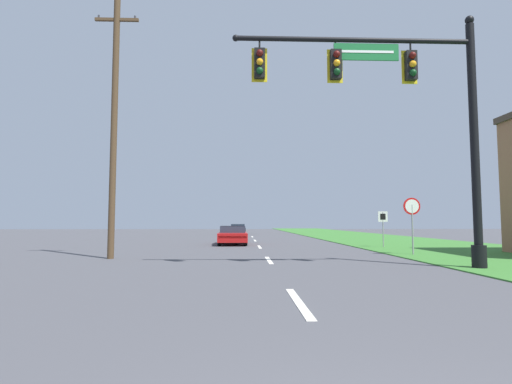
% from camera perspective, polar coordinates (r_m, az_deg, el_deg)
% --- Properties ---
extents(grass_verge_right, '(10.00, 110.00, 0.04)m').
position_cam_1_polar(grass_verge_right, '(33.47, 18.24, -6.55)').
color(grass_verge_right, '#38752D').
rests_on(grass_verge_right, ground).
extents(road_center_line, '(0.16, 34.80, 0.01)m').
position_cam_1_polar(road_center_line, '(23.45, 0.50, -7.86)').
color(road_center_line, silver).
rests_on(road_center_line, ground).
extents(signal_mast, '(7.98, 0.47, 8.17)m').
position_cam_1_polar(signal_mast, '(13.94, 21.22, 10.97)').
color(signal_mast, black).
rests_on(signal_mast, grass_verge_right).
extents(car_ahead, '(1.90, 4.52, 1.19)m').
position_cam_1_polar(car_ahead, '(26.15, -3.35, -6.17)').
color(car_ahead, black).
rests_on(car_ahead, ground).
extents(far_car, '(1.82, 4.24, 1.19)m').
position_cam_1_polar(far_car, '(47.81, -2.60, -5.31)').
color(far_car, black).
rests_on(far_car, ground).
extents(stop_sign, '(0.76, 0.07, 2.50)m').
position_cam_1_polar(stop_sign, '(19.06, 21.39, -2.81)').
color(stop_sign, gray).
rests_on(stop_sign, grass_verge_right).
extents(route_sign_post, '(0.55, 0.06, 2.03)m').
position_cam_1_polar(route_sign_post, '(24.09, 17.67, -3.95)').
color(route_sign_post, gray).
rests_on(route_sign_post, grass_verge_right).
extents(utility_pole_near, '(1.80, 0.26, 10.80)m').
position_cam_1_polar(utility_pole_near, '(17.58, -19.61, 9.43)').
color(utility_pole_near, '#4C3823').
rests_on(utility_pole_near, ground).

